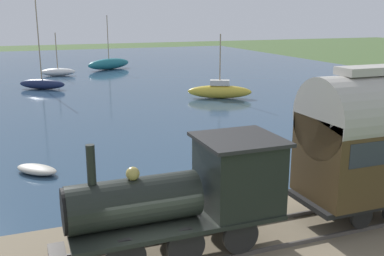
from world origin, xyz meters
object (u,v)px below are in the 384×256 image
(rowboat_far_out, at_px, (37,169))
(steam_locomotive, at_px, (193,190))
(sailboat_yellow, at_px, (220,91))
(sailboat_navy, at_px, (42,83))
(sailboat_white, at_px, (58,72))
(rowboat_mid_harbor, at_px, (232,139))
(sailboat_teal, at_px, (109,64))

(rowboat_far_out, bearing_deg, steam_locomotive, -111.80)
(steam_locomotive, bearing_deg, sailboat_yellow, -26.05)
(sailboat_yellow, height_order, sailboat_navy, sailboat_navy)
(sailboat_white, distance_m, rowboat_mid_harbor, 33.20)
(rowboat_mid_harbor, bearing_deg, steam_locomotive, 133.32)
(rowboat_mid_harbor, bearing_deg, sailboat_yellow, -37.48)
(steam_locomotive, relative_size, sailboat_navy, 0.73)
(sailboat_white, relative_size, rowboat_far_out, 2.18)
(steam_locomotive, relative_size, sailboat_teal, 0.93)
(sailboat_teal, bearing_deg, sailboat_navy, 119.90)
(sailboat_yellow, bearing_deg, sailboat_teal, 36.54)
(sailboat_navy, height_order, rowboat_far_out, sailboat_navy)
(sailboat_yellow, height_order, rowboat_mid_harbor, sailboat_yellow)
(rowboat_far_out, distance_m, rowboat_mid_harbor, 10.45)
(sailboat_yellow, relative_size, sailboat_navy, 0.62)
(sailboat_yellow, xyz_separation_m, sailboat_navy, (10.44, 13.90, -0.07))
(sailboat_yellow, relative_size, sailboat_teal, 0.79)
(sailboat_white, bearing_deg, sailboat_yellow, -139.02)
(steam_locomotive, bearing_deg, sailboat_white, 0.00)
(sailboat_yellow, bearing_deg, rowboat_mid_harbor, -176.60)
(sailboat_white, relative_size, sailboat_navy, 0.57)
(sailboat_navy, height_order, rowboat_mid_harbor, sailboat_navy)
(steam_locomotive, height_order, sailboat_yellow, sailboat_yellow)
(sailboat_white, relative_size, rowboat_mid_harbor, 2.04)
(steam_locomotive, xyz_separation_m, sailboat_yellow, (23.85, -11.66, -1.75))
(sailboat_yellow, bearing_deg, steam_locomotive, 178.96)
(sailboat_navy, bearing_deg, rowboat_mid_harbor, -128.46)
(steam_locomotive, distance_m, rowboat_far_out, 10.72)
(steam_locomotive, relative_size, rowboat_mid_harbor, 2.61)
(sailboat_yellow, relative_size, sailboat_white, 1.10)
(sailboat_yellow, bearing_deg, sailboat_white, 55.62)
(sailboat_yellow, height_order, sailboat_white, sailboat_yellow)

